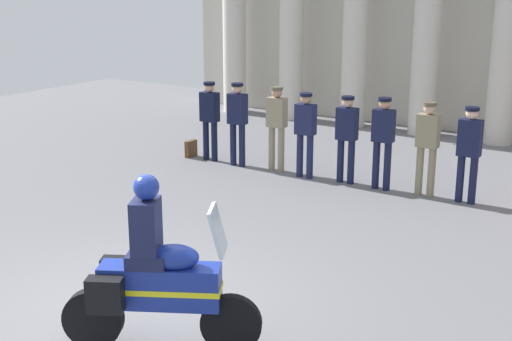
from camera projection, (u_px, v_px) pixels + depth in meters
ground_plane at (126, 310)px, 8.19m from camera, size 28.13×28.13×0.00m
officer_in_row_0 at (210, 115)px, 14.64m from camera, size 0.38×0.24×1.67m
officer_in_row_1 at (237, 118)px, 14.19m from camera, size 0.38×0.24×1.72m
officer_in_row_2 at (277, 122)px, 13.85m from camera, size 0.38×0.24×1.69m
officer_in_row_3 at (305, 128)px, 13.36m from camera, size 0.38×0.24×1.66m
officer_in_row_4 at (347, 132)px, 13.00m from camera, size 0.38×0.24×1.66m
officer_in_row_5 at (383, 136)px, 12.59m from camera, size 0.38×0.24×1.70m
officer_in_row_6 at (427, 141)px, 12.22m from camera, size 0.38×0.24×1.69m
officer_in_row_7 at (469, 147)px, 11.83m from camera, size 0.38×0.24×1.68m
motorcycle_with_rider at (153, 279)px, 7.12m from camera, size 1.89×1.18×1.90m
briefcase_on_ground at (191, 149)px, 15.13m from camera, size 0.10×0.32×0.36m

